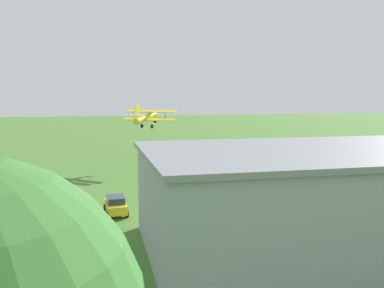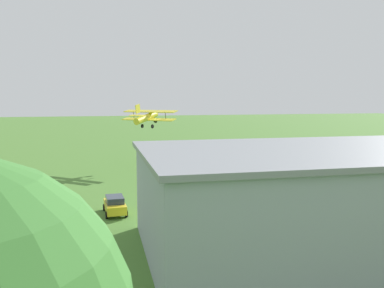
{
  "view_description": "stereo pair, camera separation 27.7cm",
  "coord_description": "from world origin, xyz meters",
  "px_view_note": "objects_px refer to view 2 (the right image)",
  "views": [
    {
      "loc": [
        17.64,
        65.23,
        10.83
      ],
      "look_at": [
        4.2,
        14.6,
        4.97
      ],
      "focal_mm": 37.56,
      "sensor_mm": 36.0,
      "label": 1
    },
    {
      "loc": [
        17.37,
        65.3,
        10.83
      ],
      "look_at": [
        4.2,
        14.6,
        4.97
      ],
      "focal_mm": 37.56,
      "sensor_mm": 36.0,
      "label": 2
    }
  ],
  "objects_px": {
    "biplane": "(147,117)",
    "car_yellow": "(115,205)",
    "person_at_fence_line": "(249,183)",
    "truck_flatbed_blue": "(380,173)",
    "person_watching_takeoff": "(234,187)",
    "car_grey": "(39,211)",
    "person_beside_truck": "(330,184)",
    "hangar": "(362,196)"
  },
  "relations": [
    {
      "from": "biplane",
      "to": "car_yellow",
      "type": "bearing_deg",
      "value": 74.83
    },
    {
      "from": "car_yellow",
      "to": "person_at_fence_line",
      "type": "bearing_deg",
      "value": -158.42
    },
    {
      "from": "truck_flatbed_blue",
      "to": "person_watching_takeoff",
      "type": "xyz_separation_m",
      "value": [
        18.9,
        -1.02,
        -0.94
      ]
    },
    {
      "from": "car_grey",
      "to": "person_beside_truck",
      "type": "distance_m",
      "value": 32.15
    },
    {
      "from": "person_at_fence_line",
      "to": "person_beside_truck",
      "type": "relative_size",
      "value": 0.93
    },
    {
      "from": "car_yellow",
      "to": "person_beside_truck",
      "type": "xyz_separation_m",
      "value": [
        -25.26,
        -3.13,
        -0.03
      ]
    },
    {
      "from": "hangar",
      "to": "car_yellow",
      "type": "distance_m",
      "value": 21.69
    },
    {
      "from": "car_yellow",
      "to": "biplane",
      "type": "bearing_deg",
      "value": -105.17
    },
    {
      "from": "biplane",
      "to": "person_watching_takeoff",
      "type": "height_order",
      "value": "biplane"
    },
    {
      "from": "car_grey",
      "to": "hangar",
      "type": "bearing_deg",
      "value": 152.89
    },
    {
      "from": "car_yellow",
      "to": "person_beside_truck",
      "type": "bearing_deg",
      "value": -172.94
    },
    {
      "from": "hangar",
      "to": "truck_flatbed_blue",
      "type": "bearing_deg",
      "value": -132.95
    },
    {
      "from": "truck_flatbed_blue",
      "to": "person_at_fence_line",
      "type": "relative_size",
      "value": 4.5
    },
    {
      "from": "truck_flatbed_blue",
      "to": "car_grey",
      "type": "bearing_deg",
      "value": 5.88
    },
    {
      "from": "truck_flatbed_blue",
      "to": "person_at_fence_line",
      "type": "bearing_deg",
      "value": -9.41
    },
    {
      "from": "biplane",
      "to": "person_at_fence_line",
      "type": "height_order",
      "value": "biplane"
    },
    {
      "from": "car_grey",
      "to": "truck_flatbed_blue",
      "type": "xyz_separation_m",
      "value": [
        -39.35,
        -4.05,
        0.92
      ]
    },
    {
      "from": "car_grey",
      "to": "person_at_fence_line",
      "type": "distance_m",
      "value": 23.97
    },
    {
      "from": "truck_flatbed_blue",
      "to": "person_beside_truck",
      "type": "bearing_deg",
      "value": 4.69
    },
    {
      "from": "car_grey",
      "to": "person_beside_truck",
      "type": "bearing_deg",
      "value": -173.84
    },
    {
      "from": "car_yellow",
      "to": "person_watching_takeoff",
      "type": "xyz_separation_m",
      "value": [
        -13.74,
        -4.75,
        -0.08
      ]
    },
    {
      "from": "biplane",
      "to": "car_yellow",
      "type": "xyz_separation_m",
      "value": [
        6.82,
        25.16,
        -7.17
      ]
    },
    {
      "from": "hangar",
      "to": "biplane",
      "type": "xyz_separation_m",
      "value": [
        10.57,
        -37.82,
        4.37
      ]
    },
    {
      "from": "car_grey",
      "to": "biplane",
      "type": "bearing_deg",
      "value": -117.95
    },
    {
      "from": "person_at_fence_line",
      "to": "hangar",
      "type": "bearing_deg",
      "value": 93.29
    },
    {
      "from": "truck_flatbed_blue",
      "to": "person_beside_truck",
      "type": "height_order",
      "value": "truck_flatbed_blue"
    },
    {
      "from": "person_at_fence_line",
      "to": "person_watching_takeoff",
      "type": "height_order",
      "value": "person_watching_takeoff"
    },
    {
      "from": "car_grey",
      "to": "truck_flatbed_blue",
      "type": "distance_m",
      "value": 39.56
    },
    {
      "from": "person_at_fence_line",
      "to": "truck_flatbed_blue",
      "type": "bearing_deg",
      "value": 170.59
    },
    {
      "from": "biplane",
      "to": "car_grey",
      "type": "height_order",
      "value": "biplane"
    },
    {
      "from": "person_at_fence_line",
      "to": "person_beside_truck",
      "type": "height_order",
      "value": "person_beside_truck"
    },
    {
      "from": "hangar",
      "to": "person_watching_takeoff",
      "type": "distance_m",
      "value": 18.02
    },
    {
      "from": "hangar",
      "to": "person_at_fence_line",
      "type": "distance_m",
      "value": 19.35
    },
    {
      "from": "person_watching_takeoff",
      "to": "person_at_fence_line",
      "type": "bearing_deg",
      "value": -146.4
    },
    {
      "from": "car_grey",
      "to": "person_watching_takeoff",
      "type": "height_order",
      "value": "person_watching_takeoff"
    },
    {
      "from": "biplane",
      "to": "person_watching_takeoff",
      "type": "xyz_separation_m",
      "value": [
        -6.92,
        20.41,
        -7.25
      ]
    },
    {
      "from": "hangar",
      "to": "car_yellow",
      "type": "bearing_deg",
      "value": -36.05
    },
    {
      "from": "car_yellow",
      "to": "person_watching_takeoff",
      "type": "relative_size",
      "value": 2.58
    },
    {
      "from": "biplane",
      "to": "person_watching_takeoff",
      "type": "bearing_deg",
      "value": 108.73
    },
    {
      "from": "hangar",
      "to": "biplane",
      "type": "bearing_deg",
      "value": -74.39
    },
    {
      "from": "biplane",
      "to": "person_beside_truck",
      "type": "relative_size",
      "value": 4.98
    },
    {
      "from": "car_yellow",
      "to": "person_beside_truck",
      "type": "distance_m",
      "value": 25.46
    }
  ]
}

